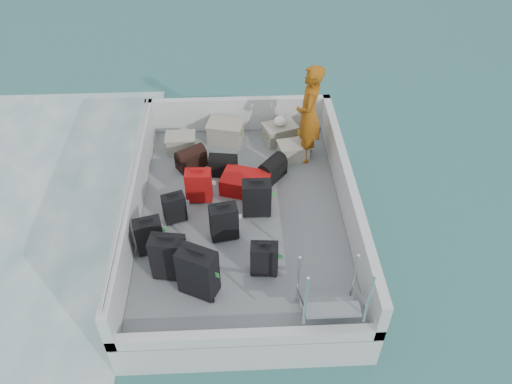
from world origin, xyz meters
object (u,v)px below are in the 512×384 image
suitcase_4 (224,222)px  crate_2 (280,134)px  crate_0 (181,144)px  crate_1 (225,133)px  suitcase_0 (169,258)px  suitcase_3 (198,273)px  passenger (309,115)px  suitcase_8 (246,183)px  suitcase_2 (174,208)px  suitcase_6 (264,259)px  suitcase_7 (257,199)px  crate_3 (293,152)px  suitcase_5 (199,186)px  suitcase_1 (149,236)px

suitcase_4 → crate_2: 2.74m
crate_0 → crate_1: 0.89m
suitcase_0 → crate_1: 3.40m
crate_1 → suitcase_3: bearing=-95.9°
passenger → suitcase_3: bearing=-19.3°
suitcase_0 → suitcase_4: (0.78, 0.72, -0.06)m
suitcase_8 → passenger: (1.15, 0.90, 0.78)m
suitcase_2 → crate_1: 2.31m
suitcase_4 → crate_0: 2.45m
suitcase_6 → suitcase_7: bearing=96.7°
crate_0 → passenger: bearing=-7.5°
suitcase_4 → crate_2: (1.07, 2.51, -0.14)m
suitcase_2 → crate_1: (0.82, 2.16, -0.07)m
suitcase_6 → suitcase_8: (-0.21, 1.82, -0.12)m
suitcase_0 → crate_2: suitcase_0 is taller
suitcase_3 → passenger: bearing=84.4°
passenger → crate_0: bearing=-85.1°
suitcase_7 → crate_1: suitcase_7 is taller
suitcase_6 → suitcase_8: 1.83m
suitcase_3 → suitcase_8: bearing=97.5°
crate_3 → suitcase_5: bearing=-148.3°
suitcase_2 → suitcase_7: 1.33m
suitcase_8 → crate_2: (0.71, 1.43, 0.01)m
suitcase_3 → suitcase_8: size_ratio=0.99×
crate_2 → suitcase_2: bearing=-131.6°
suitcase_0 → crate_3: size_ratio=1.43×
suitcase_1 → suitcase_7: size_ratio=0.95×
crate_1 → suitcase_8: bearing=-76.9°
crate_1 → crate_3: bearing=-26.5°
suitcase_2 → suitcase_8: size_ratio=0.65×
crate_0 → crate_1: crate_1 is taller
suitcase_5 → passenger: bearing=31.4°
crate_3 → passenger: 0.82m
crate_0 → suitcase_1: bearing=-96.7°
suitcase_4 → crate_1: suitcase_4 is taller
suitcase_2 → suitcase_4: suitcase_4 is taller
suitcase_2 → crate_2: 2.82m
suitcase_5 → crate_2: (1.50, 1.62, -0.13)m
suitcase_3 → crate_2: (1.42, 3.55, -0.22)m
crate_3 → suitcase_3: bearing=-118.7°
passenger → suitcase_6: bearing=-6.6°
suitcase_3 → crate_2: bearing=94.3°
suitcase_1 → suitcase_6: size_ratio=1.11×
suitcase_0 → suitcase_1: size_ratio=1.22×
suitcase_1 → suitcase_7: (1.65, 0.74, 0.02)m
suitcase_6 → crate_0: 3.34m
suitcase_3 → crate_1: (0.37, 3.61, -0.21)m
crate_3 → suitcase_0: bearing=-127.7°
suitcase_5 → suitcase_6: bearing=-56.2°
suitcase_0 → crate_0: 3.03m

